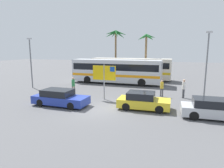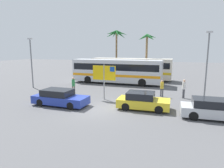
{
  "view_description": "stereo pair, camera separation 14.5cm",
  "coord_description": "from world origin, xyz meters",
  "px_view_note": "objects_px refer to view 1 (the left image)",
  "views": [
    {
      "loc": [
        5.66,
        -13.57,
        4.59
      ],
      "look_at": [
        -0.19,
        3.92,
        1.3
      ],
      "focal_mm": 31.7,
      "sensor_mm": 36.0,
      "label": 1
    },
    {
      "loc": [
        5.8,
        -13.52,
        4.59
      ],
      "look_at": [
        -0.19,
        3.92,
        1.3
      ],
      "focal_mm": 31.7,
      "sensor_mm": 36.0,
      "label": 2
    }
  ],
  "objects_px": {
    "car_silver": "(212,109)",
    "pedestrian_crossing_lot": "(184,87)",
    "pedestrian_near_sign": "(162,87)",
    "pedestrian_by_bus": "(73,84)",
    "bus_rear_coach": "(130,68)",
    "bus_front_coach": "(116,70)",
    "car_yellow": "(143,101)",
    "car_blue": "(60,98)",
    "ferry_sign": "(105,74)"
  },
  "relations": [
    {
      "from": "bus_rear_coach",
      "to": "ferry_sign",
      "type": "relative_size",
      "value": 3.69
    },
    {
      "from": "car_silver",
      "to": "pedestrian_crossing_lot",
      "type": "xyz_separation_m",
      "value": [
        -1.71,
        5.22,
        0.42
      ]
    },
    {
      "from": "car_yellow",
      "to": "car_silver",
      "type": "bearing_deg",
      "value": -8.62
    },
    {
      "from": "car_blue",
      "to": "pedestrian_near_sign",
      "type": "xyz_separation_m",
      "value": [
        7.67,
        5.75,
        0.34
      ]
    },
    {
      "from": "car_blue",
      "to": "car_yellow",
      "type": "bearing_deg",
      "value": 10.79
    },
    {
      "from": "pedestrian_by_bus",
      "to": "ferry_sign",
      "type": "bearing_deg",
      "value": 56.08
    },
    {
      "from": "pedestrian_crossing_lot",
      "to": "ferry_sign",
      "type": "bearing_deg",
      "value": 48.77
    },
    {
      "from": "ferry_sign",
      "to": "pedestrian_near_sign",
      "type": "bearing_deg",
      "value": 31.41
    },
    {
      "from": "pedestrian_near_sign",
      "to": "pedestrian_by_bus",
      "type": "xyz_separation_m",
      "value": [
        -8.55,
        -1.97,
        0.09
      ]
    },
    {
      "from": "car_blue",
      "to": "bus_rear_coach",
      "type": "bearing_deg",
      "value": 82.39
    },
    {
      "from": "bus_front_coach",
      "to": "car_silver",
      "type": "height_order",
      "value": "bus_front_coach"
    },
    {
      "from": "ferry_sign",
      "to": "pedestrian_near_sign",
      "type": "xyz_separation_m",
      "value": [
        4.87,
        2.77,
        -1.35
      ]
    },
    {
      "from": "car_blue",
      "to": "pedestrian_near_sign",
      "type": "distance_m",
      "value": 9.59
    },
    {
      "from": "bus_rear_coach",
      "to": "car_silver",
      "type": "distance_m",
      "value": 17.43
    },
    {
      "from": "ferry_sign",
      "to": "pedestrian_crossing_lot",
      "type": "height_order",
      "value": "ferry_sign"
    },
    {
      "from": "bus_rear_coach",
      "to": "bus_front_coach",
      "type": "bearing_deg",
      "value": -104.54
    },
    {
      "from": "bus_front_coach",
      "to": "pedestrian_near_sign",
      "type": "xyz_separation_m",
      "value": [
        6.42,
        -5.75,
        -0.81
      ]
    },
    {
      "from": "pedestrian_near_sign",
      "to": "bus_front_coach",
      "type": "bearing_deg",
      "value": 63.95
    },
    {
      "from": "car_silver",
      "to": "pedestrian_by_bus",
      "type": "bearing_deg",
      "value": 163.19
    },
    {
      "from": "ferry_sign",
      "to": "car_blue",
      "type": "height_order",
      "value": "ferry_sign"
    },
    {
      "from": "car_silver",
      "to": "pedestrian_crossing_lot",
      "type": "relative_size",
      "value": 2.33
    },
    {
      "from": "bus_rear_coach",
      "to": "car_silver",
      "type": "relative_size",
      "value": 2.86
    },
    {
      "from": "pedestrian_crossing_lot",
      "to": "bus_rear_coach",
      "type": "bearing_deg",
      "value": -26.22
    },
    {
      "from": "pedestrian_near_sign",
      "to": "pedestrian_crossing_lot",
      "type": "distance_m",
      "value": 1.99
    },
    {
      "from": "bus_rear_coach",
      "to": "pedestrian_by_bus",
      "type": "relative_size",
      "value": 6.62
    },
    {
      "from": "car_blue",
      "to": "pedestrian_near_sign",
      "type": "bearing_deg",
      "value": 37.63
    },
    {
      "from": "bus_rear_coach",
      "to": "car_silver",
      "type": "height_order",
      "value": "bus_rear_coach"
    },
    {
      "from": "car_blue",
      "to": "pedestrian_crossing_lot",
      "type": "distance_m",
      "value": 11.3
    },
    {
      "from": "car_yellow",
      "to": "pedestrian_crossing_lot",
      "type": "relative_size",
      "value": 2.24
    },
    {
      "from": "bus_front_coach",
      "to": "car_yellow",
      "type": "xyz_separation_m",
      "value": [
        5.38,
        -10.33,
        -1.15
      ]
    },
    {
      "from": "car_silver",
      "to": "bus_front_coach",
      "type": "bearing_deg",
      "value": 130.57
    },
    {
      "from": "pedestrian_crossing_lot",
      "to": "pedestrian_near_sign",
      "type": "bearing_deg",
      "value": 28.61
    },
    {
      "from": "pedestrian_near_sign",
      "to": "car_silver",
      "type": "bearing_deg",
      "value": -128.38
    },
    {
      "from": "car_yellow",
      "to": "bus_front_coach",
      "type": "bearing_deg",
      "value": 115.57
    },
    {
      "from": "bus_front_coach",
      "to": "ferry_sign",
      "type": "xyz_separation_m",
      "value": [
        1.55,
        -8.52,
        0.54
      ]
    },
    {
      "from": "bus_front_coach",
      "to": "car_silver",
      "type": "bearing_deg",
      "value": -47.08
    },
    {
      "from": "bus_rear_coach",
      "to": "pedestrian_near_sign",
      "type": "relative_size",
      "value": 7.14
    },
    {
      "from": "bus_rear_coach",
      "to": "pedestrian_crossing_lot",
      "type": "distance_m",
      "value": 12.13
    },
    {
      "from": "car_yellow",
      "to": "pedestrian_near_sign",
      "type": "relative_size",
      "value": 2.41
    },
    {
      "from": "car_blue",
      "to": "pedestrian_near_sign",
      "type": "relative_size",
      "value": 2.77
    },
    {
      "from": "bus_rear_coach",
      "to": "ferry_sign",
      "type": "bearing_deg",
      "value": -87.57
    },
    {
      "from": "car_blue",
      "to": "pedestrian_by_bus",
      "type": "bearing_deg",
      "value": 103.92
    },
    {
      "from": "bus_front_coach",
      "to": "car_blue",
      "type": "relative_size",
      "value": 2.58
    },
    {
      "from": "car_blue",
      "to": "car_silver",
      "type": "height_order",
      "value": "same"
    },
    {
      "from": "pedestrian_near_sign",
      "to": "pedestrian_crossing_lot",
      "type": "xyz_separation_m",
      "value": [
        1.99,
        0.08,
        0.08
      ]
    },
    {
      "from": "car_yellow",
      "to": "pedestrian_by_bus",
      "type": "xyz_separation_m",
      "value": [
        -7.52,
        2.61,
        0.42
      ]
    },
    {
      "from": "bus_front_coach",
      "to": "bus_rear_coach",
      "type": "bearing_deg",
      "value": 75.46
    },
    {
      "from": "bus_rear_coach",
      "to": "pedestrian_crossing_lot",
      "type": "bearing_deg",
      "value": -52.4
    },
    {
      "from": "ferry_sign",
      "to": "pedestrian_near_sign",
      "type": "distance_m",
      "value": 5.76
    },
    {
      "from": "ferry_sign",
      "to": "car_silver",
      "type": "bearing_deg",
      "value": -13.65
    }
  ]
}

